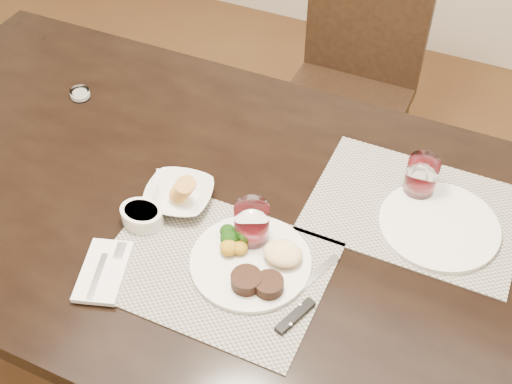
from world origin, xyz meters
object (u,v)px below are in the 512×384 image
at_px(dinner_plate, 255,262).
at_px(far_plate, 439,225).
at_px(steak_knife, 300,306).
at_px(wine_glass_near, 252,226).
at_px(cracker_bowl, 179,195).
at_px(chair_far, 352,77).

bearing_deg(dinner_plate, far_plate, 63.79).
xyz_separation_m(steak_knife, far_plate, (0.20, 0.32, 0.00)).
bearing_deg(wine_glass_near, far_plate, 29.53).
height_order(dinner_plate, steak_knife, dinner_plate).
relative_size(steak_knife, cracker_bowl, 1.31).
height_order(chair_far, steak_knife, chair_far).
xyz_separation_m(dinner_plate, wine_glass_near, (-0.04, 0.06, 0.03)).
height_order(wine_glass_near, far_plate, wine_glass_near).
xyz_separation_m(chair_far, dinner_plate, (0.12, -1.06, 0.26)).
height_order(chair_far, dinner_plate, chair_far).
bearing_deg(steak_knife, far_plate, 78.53).
relative_size(dinner_plate, wine_glass_near, 2.47).
relative_size(wine_glass_near, far_plate, 0.39).
xyz_separation_m(chair_far, cracker_bowl, (-0.12, -0.96, 0.27)).
height_order(dinner_plate, cracker_bowl, cracker_bowl).
distance_m(steak_knife, cracker_bowl, 0.39).
distance_m(dinner_plate, cracker_bowl, 0.25).
bearing_deg(far_plate, cracker_bowl, -163.19).
distance_m(chair_far, far_plate, 0.94).
relative_size(chair_far, far_plate, 3.43).
bearing_deg(wine_glass_near, chair_far, 94.51).
height_order(steak_knife, wine_glass_near, wine_glass_near).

